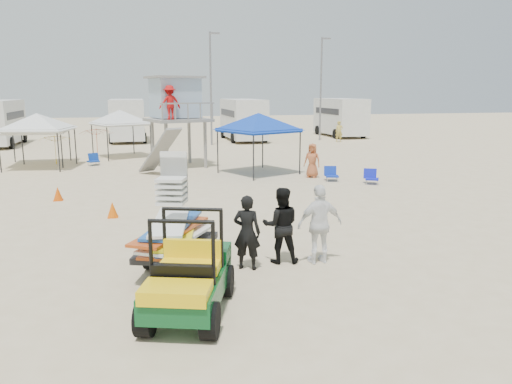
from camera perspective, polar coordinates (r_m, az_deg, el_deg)
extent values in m
plane|color=beige|center=(10.46, 1.25, -10.34)|extent=(140.00, 140.00, 0.00)
cube|color=#0B481E|center=(8.99, -7.69, -10.59)|extent=(1.88, 2.63, 0.42)
cube|color=yellow|center=(8.90, -7.73, -9.06)|extent=(1.24, 0.98, 0.23)
cylinder|color=black|center=(8.26, -10.71, -14.41)|extent=(0.45, 0.66, 0.61)
cube|color=black|center=(11.15, -8.97, -6.22)|extent=(2.05, 2.47, 0.13)
cylinder|color=black|center=(11.20, -12.08, -7.58)|extent=(0.39, 0.60, 0.56)
imported|color=black|center=(10.99, -1.04, -4.64)|extent=(0.72, 0.62, 1.67)
imported|color=black|center=(11.41, 2.86, -3.82)|extent=(0.97, 0.82, 1.76)
imported|color=white|center=(11.44, 7.31, -3.67)|extent=(1.10, 0.51, 1.83)
cylinder|color=gray|center=(25.16, -10.99, 5.08)|extent=(0.17, 0.17, 2.36)
cube|color=gray|center=(26.16, -8.92, 8.14)|extent=(3.52, 3.52, 0.15)
cube|color=#98AEC4|center=(26.40, -9.05, 10.57)|extent=(2.62, 2.43, 1.98)
imported|color=#B20F0F|center=(25.13, -10.53, 10.02)|extent=(1.07, 0.61, 1.66)
cylinder|color=black|center=(22.12, -2.36, 4.13)|extent=(0.06, 0.06, 2.13)
pyramid|color=#103AB2|center=(23.63, 0.29, 9.03)|extent=(3.91, 3.91, 0.80)
cube|color=#103AB2|center=(23.68, 0.28, 7.09)|extent=(3.91, 3.91, 0.18)
cylinder|color=black|center=(26.78, -26.94, 4.08)|extent=(0.06, 0.06, 2.04)
pyramid|color=silver|center=(27.73, -23.79, 8.24)|extent=(3.43, 3.43, 0.80)
cube|color=silver|center=(27.78, -23.66, 6.60)|extent=(3.43, 3.43, 0.18)
cylinder|color=black|center=(28.00, -27.25, 4.14)|extent=(0.06, 0.06, 1.86)
pyramid|color=silver|center=(29.01, -24.04, 7.97)|extent=(3.16, 3.16, 0.80)
cube|color=silver|center=(29.06, -23.91, 6.39)|extent=(3.16, 3.16, 0.18)
cylinder|color=black|center=(29.67, -17.71, 5.39)|extent=(0.06, 0.06, 2.05)
pyramid|color=silver|center=(30.79, -15.32, 9.05)|extent=(3.61, 3.61, 0.80)
cube|color=silver|center=(30.83, -15.24, 7.56)|extent=(3.61, 3.61, 0.18)
imported|color=#AF3112|center=(30.65, -17.72, 5.34)|extent=(2.04, 2.08, 1.81)
imported|color=yellow|center=(29.03, -21.88, 4.54)|extent=(2.49, 2.48, 1.60)
cone|color=#E25807|center=(16.22, -16.08, -1.94)|extent=(0.34, 0.34, 0.50)
cone|color=#D84B06|center=(19.36, -21.71, -0.18)|extent=(0.34, 0.34, 0.50)
cube|color=navy|center=(27.92, -18.09, 3.35)|extent=(0.71, 0.69, 0.06)
cube|color=navy|center=(28.14, -18.08, 3.82)|extent=(0.56, 0.40, 0.44)
cylinder|color=#B2B2B7|center=(27.76, -18.56, 3.03)|extent=(0.03, 0.03, 0.20)
cube|color=#0F2CA3|center=(22.15, 8.68, 1.80)|extent=(0.66, 0.63, 0.06)
cube|color=#0F2CA3|center=(22.33, 8.47, 2.41)|extent=(0.57, 0.32, 0.44)
cylinder|color=#B2B2B7|center=(21.90, 8.34, 1.39)|extent=(0.03, 0.03, 0.20)
cube|color=#111BB9|center=(21.75, 13.13, 1.46)|extent=(0.71, 0.70, 0.06)
cube|color=#111BB9|center=(21.92, 12.87, 2.08)|extent=(0.56, 0.41, 0.44)
cylinder|color=#B2B2B7|center=(21.49, 12.83, 1.03)|extent=(0.03, 0.03, 0.20)
cube|color=silver|center=(40.94, -14.51, 8.11)|extent=(2.50, 6.50, 3.00)
cube|color=black|center=(40.92, -14.54, 8.74)|extent=(2.54, 5.20, 0.50)
cylinder|color=black|center=(38.99, -16.28, 5.87)|extent=(0.25, 0.80, 0.80)
cube|color=silver|center=(40.35, -1.51, 8.42)|extent=(2.50, 7.00, 3.00)
cube|color=black|center=(40.33, -1.52, 9.06)|extent=(2.54, 5.60, 0.50)
cylinder|color=black|center=(38.00, -2.64, 6.18)|extent=(0.25, 0.80, 0.80)
cube|color=silver|center=(44.53, 9.59, 8.55)|extent=(2.50, 6.60, 3.00)
cube|color=black|center=(44.51, 9.61, 9.13)|extent=(2.54, 5.28, 0.50)
cylinder|color=black|center=(42.19, 9.09, 6.58)|extent=(0.25, 0.80, 0.80)
cylinder|color=slate|center=(36.80, -5.19, 11.59)|extent=(0.14, 0.14, 8.00)
cylinder|color=slate|center=(40.57, 7.42, 11.53)|extent=(0.14, 0.14, 8.00)
imported|color=#AB5730|center=(22.91, 6.44, 3.60)|extent=(0.90, 0.86, 1.56)
imported|color=gold|center=(39.56, 9.48, 6.84)|extent=(0.64, 0.47, 1.62)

